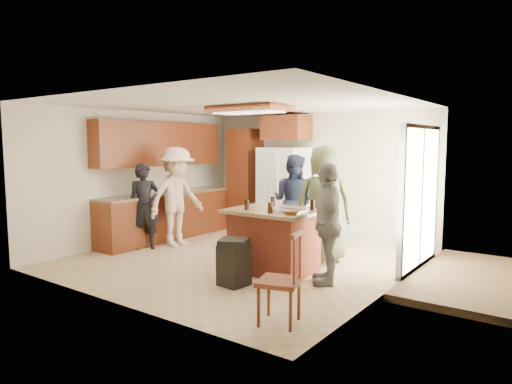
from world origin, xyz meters
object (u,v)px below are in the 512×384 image
Objects in this scene: person_front_left at (144,206)px; person_counter at (176,197)px; trash_bin at (234,262)px; spindle_chair at (281,282)px; refrigerator at (284,191)px; person_side_right at (328,224)px; person_behind_right at (324,204)px; kitchen_island at (274,240)px; person_behind_left at (293,201)px.

person_front_left is 0.84× the size of person_counter.
spindle_chair is at bearing -30.80° from trash_bin.
person_front_left is at bearing -117.45° from refrigerator.
person_side_right is 3.34m from person_counter.
kitchen_island is (-0.32, -0.94, -0.46)m from person_behind_right.
kitchen_island is at bearing -60.34° from refrigerator.
person_counter is at bearing 170.98° from kitchen_island.
trash_bin is at bearing -68.26° from refrigerator.
person_behind_left is 1.09m from refrigerator.
person_side_right is (0.58, -0.99, -0.11)m from person_behind_right.
trash_bin is at bearing 149.20° from spindle_chair.
kitchen_island is (2.69, 0.14, -0.29)m from person_front_left.
trash_bin is (0.57, -2.45, -0.52)m from person_behind_left.
person_front_left is 1.54× the size of spindle_chair.
person_behind_left is 1.32× the size of kitchen_island.
spindle_chair is at bearing 115.72° from person_behind_left.
person_counter reaches higher than spindle_chair.
refrigerator is (1.32, 2.54, 0.13)m from person_front_left.
refrigerator is 4.73m from spindle_chair.
person_side_right is at bearing 83.77° from person_behind_right.
person_behind_right is 1.14× the size of person_side_right.
person_behind_right is at bearing 142.10° from person_behind_left.
kitchen_island is at bearing 34.89° from person_behind_right.
person_counter is (-1.77, -1.21, 0.06)m from person_behind_left.
person_behind_right is at bearing 77.97° from trash_bin.
person_behind_left is at bearing -47.99° from refrigerator.
person_side_right is at bearing -47.32° from refrigerator.
kitchen_island is at bearing -49.80° from person_front_left.
person_behind_left is at bearing -50.35° from person_counter.
person_front_left is 2.43× the size of trash_bin.
person_counter is 2.88× the size of trash_bin.
refrigerator is (-1.68, 1.46, -0.03)m from person_behind_right.
person_behind_right is at bearing -73.08° from person_counter.
refrigerator reaches higher than person_behind_left.
trash_bin is (-0.96, -0.81, -0.50)m from person_side_right.
kitchen_island is (-0.90, 0.05, -0.34)m from person_side_right.
person_behind_left is at bearing -12.61° from person_front_left.
person_behind_left is 0.94× the size of refrigerator.
person_behind_left is 1.03× the size of person_side_right.
person_behind_right is 1.15m from person_side_right.
person_counter is 1.01× the size of refrigerator.
person_side_right is at bearing 99.33° from spindle_chair.
person_counter is at bearing 151.05° from spindle_chair.
person_side_right reaches higher than person_front_left.
person_side_right is at bearing -3.43° from kitchen_island.
person_behind_left is 0.93× the size of person_counter.
person_behind_right is at bearing 108.19° from spindle_chair.
spindle_chair is at bearing -20.05° from person_side_right.
person_behind_right is at bearing -40.93° from refrigerator.
spindle_chair is at bearing -54.10° from kitchen_island.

